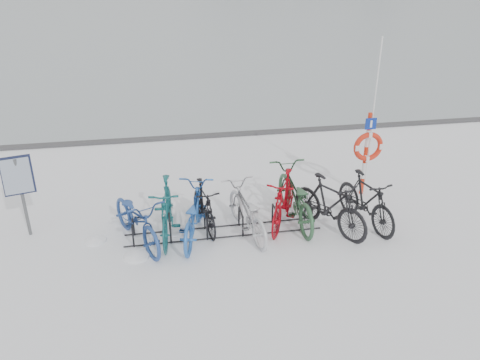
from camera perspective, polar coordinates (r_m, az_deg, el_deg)
name	(u,v)px	position (r m, az deg, el deg)	size (l,w,h in m)	color
ground	(224,232)	(9.67, -2.01, -6.39)	(900.00, 900.00, 0.00)	white
quay_edge	(196,136)	(14.99, -5.40, 5.31)	(400.00, 0.25, 0.10)	#3F3F42
bike_rack	(224,225)	(9.58, -2.02, -5.46)	(4.00, 0.48, 0.46)	black
info_board	(19,180)	(9.96, -25.39, -0.01)	(0.60, 0.35, 1.70)	#595B5E
lifebuoy_station	(368,147)	(11.11, 15.33, 3.95)	(0.70, 0.22, 3.64)	red
bike_0	(137,217)	(9.32, -12.49, -4.47)	(0.72, 2.07, 1.08)	navy
bike_1	(166,208)	(9.42, -8.96, -3.44)	(0.56, 1.99, 1.19)	#135357
bike_2	(193,212)	(9.35, -5.77, -3.90)	(0.71, 2.03, 1.07)	blue
bike_3	(204,205)	(9.68, -4.40, -3.02)	(0.47, 1.66, 1.00)	black
bike_4	(247,210)	(9.43, 0.81, -3.62)	(0.69, 1.98, 1.04)	#B3B5BB
bike_5	(284,199)	(9.78, 5.37, -2.28)	(0.54, 1.90, 1.14)	#93050F
bike_6	(295,195)	(9.94, 6.66, -1.78)	(0.78, 2.25, 1.18)	#2C5335
bike_7	(330,204)	(9.68, 10.89, -2.84)	(0.55, 1.96, 1.18)	black
bike_8	(366,199)	(10.07, 15.12, -2.27)	(0.54, 1.89, 1.14)	black
snow_drifts	(191,232)	(9.73, -5.98, -6.34)	(4.50, 1.77, 0.18)	white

